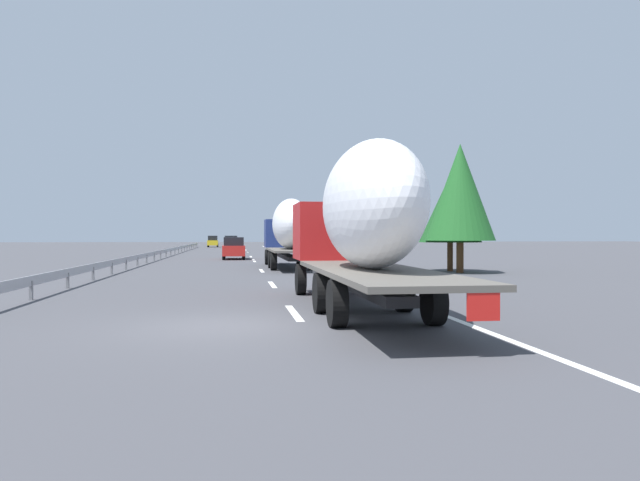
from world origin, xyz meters
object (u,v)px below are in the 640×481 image
car_yellow_coupe (213,241)px  road_sign (299,231)px  car_silver_hatch (231,243)px  car_red_compact (234,248)px  truck_trailing (360,220)px  truck_lead (289,230)px

car_yellow_coupe → road_sign: bearing=-167.2°
car_silver_hatch → car_red_compact: size_ratio=0.92×
car_silver_hatch → truck_trailing: bearing=-176.6°
car_yellow_coupe → car_red_compact: (-52.71, -3.62, -0.03)m
truck_trailing → car_silver_hatch: 63.32m
car_yellow_coupe → car_silver_hatch: car_silver_hatch is taller
truck_lead → road_sign: size_ratio=3.53×
truck_lead → truck_trailing: 21.04m
car_silver_hatch → car_red_compact: bearing=-179.2°
car_silver_hatch → road_sign: road_sign is taller
truck_trailing → road_sign: bearing=-4.1°
car_yellow_coupe → car_silver_hatch: 24.89m
road_sign → car_silver_hatch: bearing=19.3°
car_red_compact → road_sign: road_sign is taller
car_yellow_coupe → car_silver_hatch: (-24.68, -3.23, 0.01)m
car_red_compact → truck_trailing: bearing=-174.5°
car_yellow_coupe → car_silver_hatch: bearing=-172.5°
truck_trailing → car_red_compact: (35.16, 3.39, -1.50)m
road_sign → truck_lead: bearing=172.1°
truck_trailing → car_silver_hatch: size_ratio=3.10×
car_yellow_coupe → road_sign: 45.51m
truck_lead → road_sign: bearing=-7.9°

